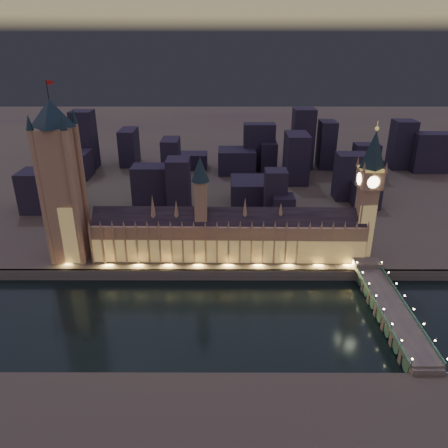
{
  "coord_description": "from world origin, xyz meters",
  "views": [
    {
      "loc": [
        5.64,
        -232.41,
        164.73
      ],
      "look_at": [
        5.0,
        55.0,
        38.0
      ],
      "focal_mm": 35.0,
      "sensor_mm": 36.0,
      "label": 1
    }
  ],
  "objects_px": {
    "palace_of_westminster": "(227,235)",
    "victoria_tower": "(61,176)",
    "westminster_bridge": "(389,308)",
    "elizabeth_tower": "(369,186)"
  },
  "relations": [
    {
      "from": "victoria_tower",
      "to": "westminster_bridge",
      "type": "height_order",
      "value": "victoria_tower"
    },
    {
      "from": "victoria_tower",
      "to": "westminster_bridge",
      "type": "bearing_deg",
      "value": -16.66
    },
    {
      "from": "victoria_tower",
      "to": "westminster_bridge",
      "type": "xyz_separation_m",
      "value": [
        218.41,
        -65.37,
        -65.84
      ]
    },
    {
      "from": "palace_of_westminster",
      "to": "victoria_tower",
      "type": "xyz_separation_m",
      "value": [
        -117.34,
        0.17,
        45.46
      ]
    },
    {
      "from": "palace_of_westminster",
      "to": "victoria_tower",
      "type": "bearing_deg",
      "value": 179.92
    },
    {
      "from": "palace_of_westminster",
      "to": "westminster_bridge",
      "type": "relative_size",
      "value": 1.79
    },
    {
      "from": "elizabeth_tower",
      "to": "victoria_tower",
      "type": "bearing_deg",
      "value": 180.0
    },
    {
      "from": "victoria_tower",
      "to": "elizabeth_tower",
      "type": "distance_m",
      "value": 218.11
    },
    {
      "from": "palace_of_westminster",
      "to": "westminster_bridge",
      "type": "bearing_deg",
      "value": -32.83
    },
    {
      "from": "palace_of_westminster",
      "to": "westminster_bridge",
      "type": "distance_m",
      "value": 121.99
    }
  ]
}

